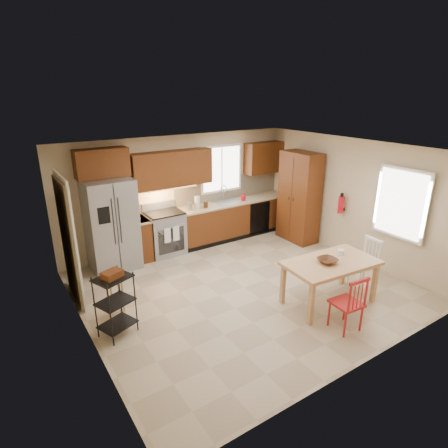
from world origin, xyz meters
name	(u,v)px	position (x,y,z in m)	size (l,w,h in m)	color
floor	(244,287)	(0.00, 0.00, 0.00)	(5.50, 5.50, 0.00)	tan
ceiling	(247,150)	(0.00, 0.00, 2.50)	(5.50, 5.00, 0.02)	silver
wall_back	(180,192)	(0.00, 2.50, 1.25)	(5.50, 0.02, 2.50)	#CCB793
wall_front	(369,283)	(0.00, -2.50, 1.25)	(5.50, 0.02, 2.50)	#CCB793
wall_left	(80,261)	(-2.75, 0.00, 1.25)	(0.02, 5.00, 2.50)	#CCB793
wall_right	(351,199)	(2.75, 0.00, 1.25)	(0.02, 5.00, 2.50)	#CCB793
refrigerator	(111,225)	(-1.70, 2.12, 0.91)	(0.92, 0.75, 1.82)	gray
range_stove	(165,233)	(-0.55, 2.19, 0.46)	(0.76, 0.63, 0.92)	gray
base_cabinet_narrow	(141,239)	(-1.10, 2.20, 0.45)	(0.30, 0.60, 0.90)	#5C2910
base_cabinet_run	(234,219)	(1.29, 2.20, 0.45)	(2.92, 0.60, 0.90)	#5C2910
dishwasher	(260,218)	(1.85, 1.91, 0.45)	(0.60, 0.02, 0.78)	black
backsplash	(228,187)	(1.29, 2.48, 1.18)	(2.92, 0.03, 0.55)	beige
upper_over_fridge	(102,163)	(-1.70, 2.33, 2.10)	(1.00, 0.35, 0.55)	#56270E
upper_left_block	(172,169)	(-0.25, 2.33, 1.83)	(1.80, 0.35, 0.75)	#56270E
upper_right_block	(264,158)	(2.25, 2.33, 1.83)	(1.00, 0.35, 0.75)	#56270E
window_back	(221,169)	(1.10, 2.48, 1.65)	(1.12, 0.04, 1.12)	white
sink	(228,204)	(1.10, 2.20, 0.86)	(0.62, 0.46, 0.16)	gray
undercab_glow	(160,189)	(-0.55, 2.30, 1.43)	(1.60, 0.30, 0.01)	#FFBF66
soap_bottle	(243,197)	(1.48, 2.10, 1.00)	(0.09, 0.09, 0.19)	red
paper_towel	(197,203)	(0.25, 2.15, 1.04)	(0.12, 0.12, 0.28)	white
canister_steel	(189,206)	(0.05, 2.15, 0.99)	(0.11, 0.11, 0.18)	gray
canister_wood	(206,204)	(0.45, 2.12, 0.97)	(0.10, 0.10, 0.14)	#4A2713
pantry	(299,197)	(2.43, 1.20, 1.05)	(0.50, 0.95, 2.10)	#5C2910
fire_extinguisher	(341,205)	(2.63, 0.15, 1.10)	(0.12, 0.12, 0.36)	red
window_right	(401,204)	(2.68, -1.15, 1.45)	(0.04, 1.02, 1.32)	white
doorway	(68,242)	(-2.67, 1.30, 1.05)	(0.04, 0.95, 2.10)	#8C7A59
dining_table	(329,282)	(0.89, -1.18, 0.38)	(1.54, 0.87, 0.75)	tan
chair_red	(347,302)	(0.54, -1.83, 0.45)	(0.42, 0.42, 0.90)	#AA1B1A
chair_white	(364,264)	(1.84, -1.13, 0.45)	(0.42, 0.42, 0.90)	white
table_bowl	(327,263)	(0.79, -1.18, 0.76)	(0.31, 0.31, 0.08)	#4A2713
table_jar	(341,253)	(1.23, -1.08, 0.79)	(0.11, 0.11, 0.13)	white
bar_stool	(115,295)	(-2.23, 0.41, 0.35)	(0.34, 0.34, 0.70)	tan
utility_cart	(116,305)	(-2.38, -0.09, 0.49)	(0.49, 0.38, 0.98)	black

